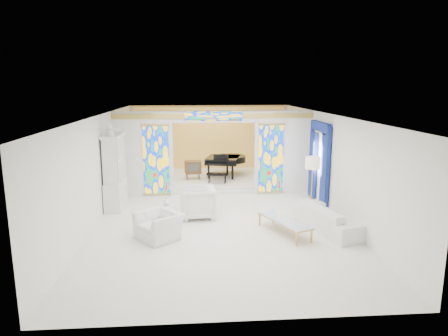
{
  "coord_description": "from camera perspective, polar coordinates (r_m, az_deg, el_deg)",
  "views": [
    {
      "loc": [
        -0.68,
        -11.95,
        3.83
      ],
      "look_at": [
        0.22,
        0.2,
        1.33
      ],
      "focal_mm": 32.0,
      "sensor_mm": 36.0,
      "label": 1
    }
  ],
  "objects": [
    {
      "name": "stained_glass_transom",
      "position": [
        13.89,
        -1.45,
        7.42
      ],
      "size": [
        2.0,
        0.04,
        0.34
      ],
      "primitive_type": "cube",
      "color": "gold",
      "rests_on": "partition_wall"
    },
    {
      "name": "side_table",
      "position": [
        11.17,
        -8.16,
        -6.34
      ],
      "size": [
        0.55,
        0.55,
        0.63
      ],
      "rotation": [
        0.0,
        0.0,
        -0.09
      ],
      "color": "silver",
      "rests_on": "floor"
    },
    {
      "name": "chandelier",
      "position": [
        16.02,
        -1.1,
        7.01
      ],
      "size": [
        0.48,
        0.48,
        0.3
      ],
      "primitive_type": "cylinder",
      "color": "#B99040",
      "rests_on": "ceiling"
    },
    {
      "name": "stained_glass_right",
      "position": [
        14.33,
        6.72,
        1.34
      ],
      "size": [
        0.9,
        0.04,
        2.4
      ],
      "primitive_type": "cube",
      "color": "gold",
      "rests_on": "partition_wall"
    },
    {
      "name": "armchair_left",
      "position": [
        10.41,
        -9.3,
        -8.12
      ],
      "size": [
        1.39,
        1.41,
        0.69
      ],
      "primitive_type": "imported",
      "rotation": [
        0.0,
        0.0,
        -0.9
      ],
      "color": "white",
      "rests_on": "floor"
    },
    {
      "name": "blue_drapes",
      "position": [
        13.48,
        13.44,
        1.65
      ],
      "size": [
        0.14,
        1.85,
        2.65
      ],
      "color": "navy",
      "rests_on": "wall_right"
    },
    {
      "name": "stained_glass_left",
      "position": [
        14.13,
        -9.67,
        1.11
      ],
      "size": [
        0.9,
        0.04,
        2.4
      ],
      "primitive_type": "cube",
      "color": "gold",
      "rests_on": "partition_wall"
    },
    {
      "name": "ceiling",
      "position": [
        12.0,
        -1.0,
        7.62
      ],
      "size": [
        7.0,
        12.0,
        0.02
      ],
      "primitive_type": "cube",
      "color": "white",
      "rests_on": "wall_back"
    },
    {
      "name": "wall_left",
      "position": [
        12.5,
        -17.21,
        0.32
      ],
      "size": [
        0.02,
        12.0,
        3.0
      ],
      "primitive_type": "cube",
      "color": "white",
      "rests_on": "floor"
    },
    {
      "name": "wall_back",
      "position": [
        18.11,
        -2.07,
        4.2
      ],
      "size": [
        7.0,
        0.02,
        3.0
      ],
      "primitive_type": "cube",
      "color": "white",
      "rests_on": "floor"
    },
    {
      "name": "coffee_table",
      "position": [
        10.7,
        8.6,
        -7.44
      ],
      "size": [
        1.21,
        1.86,
        0.4
      ],
      "rotation": [
        0.0,
        0.0,
        0.41
      ],
      "color": "silver",
      "rests_on": "floor"
    },
    {
      "name": "floor",
      "position": [
        12.57,
        -0.95,
        -6.16
      ],
      "size": [
        12.0,
        12.0,
        0.0
      ],
      "primitive_type": "plane",
      "color": "silver",
      "rests_on": "ground"
    },
    {
      "name": "floor_lamp",
      "position": [
        12.1,
        12.55,
        0.33
      ],
      "size": [
        0.55,
        0.55,
        1.79
      ],
      "rotation": [
        0.0,
        0.0,
        -0.3
      ],
      "color": "#B99040",
      "rests_on": "floor"
    },
    {
      "name": "tv_console",
      "position": [
        15.99,
        -4.46,
        0.11
      ],
      "size": [
        0.68,
        0.5,
        0.73
      ],
      "rotation": [
        0.0,
        0.0,
        0.13
      ],
      "color": "brown",
      "rests_on": "alcove_platform"
    },
    {
      "name": "wall_right",
      "position": [
        12.87,
        14.78,
        0.77
      ],
      "size": [
        0.02,
        12.0,
        3.0
      ],
      "primitive_type": "cube",
      "color": "white",
      "rests_on": "floor"
    },
    {
      "name": "armchair_right",
      "position": [
        11.88,
        -3.79,
        -4.9
      ],
      "size": [
        1.08,
        1.06,
        0.92
      ],
      "primitive_type": "imported",
      "rotation": [
        0.0,
        0.0,
        -1.5
      ],
      "color": "white",
      "rests_on": "floor"
    },
    {
      "name": "vase",
      "position": [
        11.08,
        -8.21,
        -4.76
      ],
      "size": [
        0.25,
        0.25,
        0.2
      ],
      "primitive_type": "imported",
      "rotation": [
        0.0,
        0.0,
        -0.41
      ],
      "color": "white",
      "rests_on": "side_table"
    },
    {
      "name": "sofa",
      "position": [
        11.24,
        14.94,
        -6.92
      ],
      "size": [
        1.49,
        2.48,
        0.68
      ],
      "primitive_type": "imported",
      "rotation": [
        0.0,
        0.0,
        1.84
      ],
      "color": "white",
      "rests_on": "floor"
    },
    {
      "name": "partition_wall",
      "position": [
        14.13,
        -1.44,
        2.73
      ],
      "size": [
        7.0,
        0.22,
        3.0
      ],
      "color": "white",
      "rests_on": "floor"
    },
    {
      "name": "china_cabinet",
      "position": [
        13.07,
        -15.35,
        -0.57
      ],
      "size": [
        0.56,
        1.46,
        2.72
      ],
      "color": "silver",
      "rests_on": "floor"
    },
    {
      "name": "gold_curtain_back",
      "position": [
        17.99,
        -2.06,
        4.15
      ],
      "size": [
        6.7,
        0.1,
        2.9
      ],
      "primitive_type": "cube",
      "color": "#ECB852",
      "rests_on": "wall_back"
    },
    {
      "name": "wall_front",
      "position": [
        6.43,
        2.15,
        -9.7
      ],
      "size": [
        7.0,
        0.02,
        3.0
      ],
      "primitive_type": "cube",
      "color": "white",
      "rests_on": "floor"
    },
    {
      "name": "alcove_platform",
      "position": [
        16.49,
        -1.78,
        -1.52
      ],
      "size": [
        6.8,
        3.8,
        0.18
      ],
      "primitive_type": "cube",
      "color": "silver",
      "rests_on": "floor"
    },
    {
      "name": "grand_piano",
      "position": [
        16.53,
        0.32,
        1.17
      ],
      "size": [
        1.9,
        2.54,
        0.98
      ],
      "rotation": [
        0.0,
        0.0,
        -0.24
      ],
      "color": "black",
      "rests_on": "alcove_platform"
    }
  ]
}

